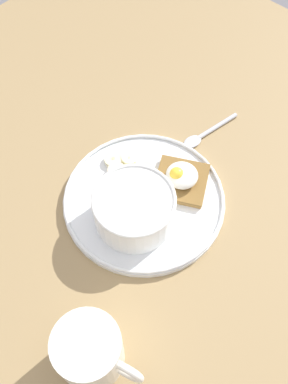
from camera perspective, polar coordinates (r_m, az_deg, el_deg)
The scene contains 11 objects.
ground_plane at distance 71.67cm, azimuth 0.00°, elevation -1.68°, with size 120.00×120.00×2.00cm, color #997D51.
plate at distance 70.12cm, azimuth 0.00°, elevation -0.95°, with size 26.55×26.55×1.60cm.
oatmeal_bowl at distance 65.36cm, azimuth -1.32°, elevation -2.23°, with size 12.78×12.78×6.23cm.
toast_slice at distance 71.23cm, azimuth 4.98°, elevation 1.46°, with size 11.38×11.38×1.17cm.
poached_egg at distance 69.69cm, azimuth 4.94°, elevation 2.25°, with size 5.80×7.10×3.13cm.
banana_slice_front at distance 73.73cm, azimuth -2.00°, elevation 4.41°, with size 3.03×3.11×1.24cm.
banana_slice_left at distance 71.98cm, azimuth 0.13°, elevation 2.79°, with size 4.86×4.86×1.71cm.
banana_slice_back at distance 72.24cm, azimuth -3.68°, elevation 2.85°, with size 3.07×3.20×1.59cm.
banana_slice_right at distance 73.83cm, azimuth -4.10°, elevation 4.29°, with size 4.35×4.34×1.04cm.
coffee_mug at distance 58.00cm, azimuth -7.19°, elevation -20.34°, with size 12.02×8.72×8.82cm.
spoon at distance 79.30cm, azimuth 8.05°, elevation 7.64°, with size 3.89×12.57×0.80cm.
Camera 1 is at (-24.22, 26.54, 63.01)cm, focal length 40.00 mm.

